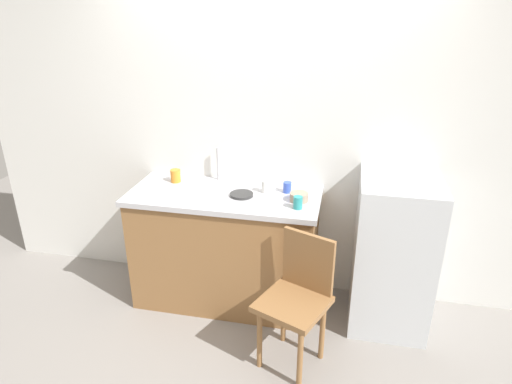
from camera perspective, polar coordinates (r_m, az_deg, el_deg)
The scene contains 13 objects.
ground_plane at distance 3.24m, azimuth -1.67°, elevation -20.49°, with size 8.00×8.00×0.00m, color gray.
back_wall at distance 3.46m, azimuth 1.99°, elevation 7.14°, with size 4.80×0.10×2.56m, color silver.
cabinet_base at distance 3.54m, azimuth -3.83°, elevation -7.34°, with size 1.38×0.60×0.89m, color olive.
countertop at distance 3.32m, azimuth -4.04°, elevation -0.42°, with size 1.42×0.64×0.04m, color #B7B7BC.
faucet at distance 3.52m, azimuth -4.83°, elevation 3.61°, with size 0.02×0.02×0.26m, color #B7B7BC.
refrigerator at distance 3.39m, azimuth 17.01°, elevation -7.46°, with size 0.54×0.60×1.14m, color silver.
chair at distance 2.95m, azimuth 5.31°, elevation -13.00°, with size 0.52×0.52×0.89m.
terracotta_bowl at distance 3.18m, azimuth 5.50°, elevation -0.63°, with size 0.13×0.13×0.06m, color gray.
hotplate at distance 3.25m, azimuth -1.85°, elevation -0.33°, with size 0.17×0.17×0.02m, color #2D2D2D.
cup_blue at distance 3.31m, azimuth 4.01°, elevation 0.60°, with size 0.06×0.06×0.08m, color blue.
cup_white at distance 3.30m, azimuth 1.25°, elevation 0.70°, with size 0.06×0.06×0.09m, color white.
cup_teal at distance 3.06m, azimuth 5.37°, elevation -1.35°, with size 0.06×0.06×0.09m, color teal.
cup_orange at distance 3.55m, azimuth -10.22°, elevation 2.05°, with size 0.08×0.08×0.10m, color orange.
Camera 1 is at (0.57, -2.27, 2.24)m, focal length 31.38 mm.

